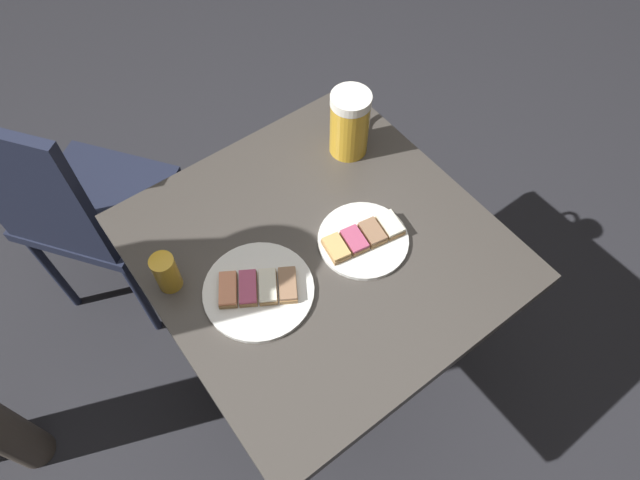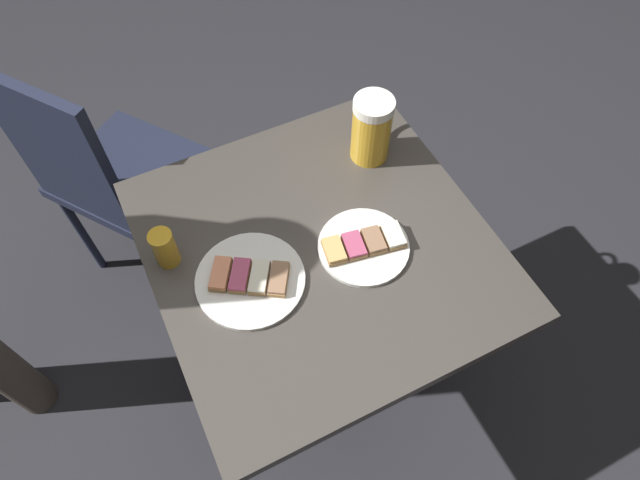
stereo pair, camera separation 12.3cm
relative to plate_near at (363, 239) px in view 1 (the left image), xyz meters
The scene contains 7 objects.
ground_plane 0.77m from the plate_near, 59.16° to the left, with size 6.00×6.00×0.00m, color #28282D.
cafe_table 0.20m from the plate_near, 59.16° to the left, with size 0.75×0.74×0.76m.
plate_near is the anchor object (origin of this frame).
plate_far 0.26m from the plate_near, 82.58° to the left, with size 0.24×0.24×0.03m.
beer_mug 0.29m from the plate_near, 31.67° to the right, with size 0.13×0.13×0.17m.
beer_glass_small 0.43m from the plate_near, 67.77° to the left, with size 0.05×0.05×0.09m, color gold.
cafe_chair 0.87m from the plate_near, 34.71° to the left, with size 0.53×0.53×0.94m.
Camera 1 is at (-0.53, 0.40, 1.81)m, focal length 31.31 mm.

